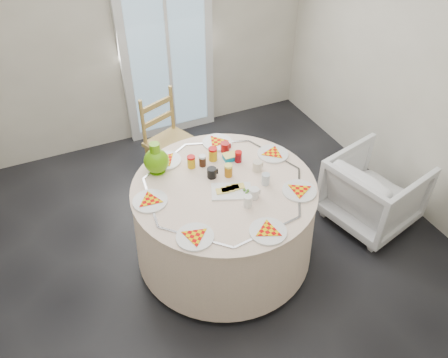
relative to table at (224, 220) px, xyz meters
name	(u,v)px	position (x,y,z in m)	size (l,w,h in m)	color
floor	(207,256)	(-0.15, 0.01, -0.38)	(4.00, 4.00, 0.00)	black
wall_back	(124,24)	(-0.15, 2.01, 0.93)	(4.00, 0.02, 2.60)	#BCB5A3
wall_right	(434,68)	(1.85, 0.01, 0.93)	(0.02, 4.00, 2.60)	#BCB5A3
glass_door	(167,43)	(0.25, 1.96, 0.68)	(1.00, 0.08, 2.10)	silver
table	(224,220)	(0.00, 0.00, 0.00)	(1.42, 1.42, 0.72)	#FCD8BA
wooden_chair	(172,141)	(-0.05, 1.08, 0.09)	(0.42, 0.40, 0.93)	olive
armchair	(376,186)	(1.36, -0.18, 0.02)	(0.69, 0.65, 0.71)	silver
place_settings	(224,182)	(0.00, 0.00, 0.40)	(1.36, 1.36, 0.03)	white
jar_cluster	(214,156)	(0.04, 0.27, 0.45)	(0.42, 0.21, 0.12)	#9B5C22
butter_tub	(231,154)	(0.19, 0.28, 0.41)	(0.12, 0.09, 0.05)	#037AA3
green_pitcher	(156,157)	(-0.39, 0.37, 0.49)	(0.19, 0.19, 0.25)	#549C08
cheese_platter	(232,188)	(0.02, -0.09, 0.40)	(0.29, 0.19, 0.04)	white
mugs_glasses	(240,172)	(0.14, 0.01, 0.44)	(0.54, 0.54, 0.10)	#989595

